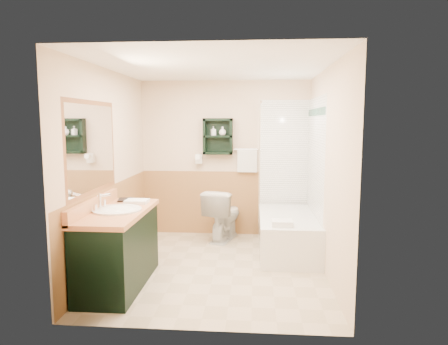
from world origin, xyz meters
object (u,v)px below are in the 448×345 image
vanity (118,248)px  bathtub (288,234)px  vanity_book (118,192)px  wall_shelf (218,136)px  soap_bottle_a (213,133)px  hair_dryer (199,159)px  soap_bottle_b (223,132)px  toilet (223,215)px

vanity → bathtub: 2.31m
vanity_book → bathtub: bearing=8.1°
wall_shelf → soap_bottle_a: 0.08m
bathtub → vanity_book: size_ratio=6.95×
hair_dryer → vanity_book: (-0.76, -1.54, -0.26)m
bathtub → vanity_book: (-2.08, -0.76, 0.69)m
soap_bottle_a → soap_bottle_b: bearing=0.0°
vanity → wall_shelf: bearing=66.2°
wall_shelf → vanity_book: bearing=-124.9°
bathtub → hair_dryer: bearing=149.6°
toilet → wall_shelf: bearing=-49.7°
wall_shelf → hair_dryer: (-0.30, 0.02, -0.35)m
soap_bottle_a → vanity_book: bearing=-123.2°
vanity_book → soap_bottle_a: soap_bottle_a is taller
hair_dryer → toilet: (0.40, -0.26, -0.82)m
vanity → soap_bottle_a: bearing=67.7°
vanity → vanity_book: bearing=108.0°
wall_shelf → soap_bottle_a: bearing=-175.8°
toilet → bathtub: bearing=166.9°
toilet → soap_bottle_b: (-0.03, 0.23, 1.24)m
soap_bottle_b → vanity_book: bearing=-126.8°
wall_shelf → vanity: wall_shelf is taller
bathtub → toilet: toilet is taller
hair_dryer → bathtub: 1.80m
bathtub → vanity: bearing=-146.5°
vanity_book → soap_bottle_a: 1.92m
soap_bottle_b → toilet: bearing=-82.5°
vanity → vanity_book: size_ratio=6.10×
bathtub → soap_bottle_a: (-1.09, 0.75, 1.34)m
toilet → soap_bottle_b: size_ratio=5.72×
vanity → vanity_book: (-0.17, 0.51, 0.53)m
wall_shelf → hair_dryer: bearing=175.2°
soap_bottle_a → bathtub: bearing=-34.4°
toilet → vanity_book: bearing=64.4°
hair_dryer → bathtub: bearing=-30.4°
wall_shelf → vanity: (-0.89, -2.02, -1.13)m
toilet → vanity_book: 1.82m
bathtub → wall_shelf: bearing=143.7°
hair_dryer → soap_bottle_a: bearing=-7.4°
bathtub → vanity_book: vanity_book is taller
bathtub → toilet: (-0.92, 0.52, 0.12)m
wall_shelf → toilet: 1.20m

